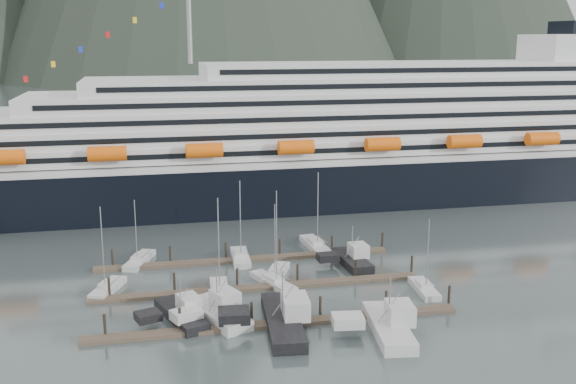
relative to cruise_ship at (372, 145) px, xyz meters
name	(u,v)px	position (x,y,z in m)	size (l,w,h in m)	color
ground	(297,294)	(-30.03, -54.94, -12.04)	(1600.00, 1600.00, 0.00)	#4C5A59
cruise_ship	(372,145)	(0.00, 0.00, 0.00)	(210.00, 30.40, 50.30)	black
dock_near	(277,323)	(-34.95, -64.89, -11.73)	(48.18, 2.28, 3.20)	#47382D
dock_mid	(259,287)	(-34.95, -51.89, -11.73)	(48.18, 2.28, 3.20)	#47382D
dock_far	(246,259)	(-34.95, -38.89, -11.73)	(48.18, 2.28, 3.20)	#47382D
sailboat_a	(108,289)	(-56.37, -48.22, -11.62)	(5.32, 8.67, 13.13)	silver
sailboat_b	(220,292)	(-40.83, -52.84, -11.61)	(3.22, 9.85, 14.73)	silver
sailboat_c	(276,274)	(-31.48, -47.18, -11.64)	(5.91, 9.06, 11.95)	silver
sailboat_d	(273,282)	(-32.67, -50.75, -11.62)	(5.77, 9.98, 14.81)	silver
sailboat_e	(140,261)	(-51.90, -36.40, -11.65)	(5.45, 9.51, 11.10)	silver
sailboat_f	(241,258)	(-35.74, -38.58, -11.61)	(3.28, 9.51, 13.99)	silver
sailboat_g	(315,246)	(-22.13, -34.95, -11.62)	(3.31, 10.97, 14.08)	silver
sailboat_h	(424,289)	(-12.03, -57.97, -11.64)	(3.08, 8.35, 11.38)	silver
trawler_a	(180,314)	(-46.83, -60.49, -11.20)	(9.33, 11.97, 6.31)	black
trawler_b	(217,312)	(-42.20, -61.36, -11.09)	(10.30, 12.25, 7.62)	silver
trawler_c	(281,319)	(-34.51, -65.42, -11.03)	(11.60, 16.38, 8.26)	black
trawler_d	(387,325)	(-22.08, -69.92, -11.05)	(10.30, 13.86, 8.05)	silver
trawler_e	(351,259)	(-18.66, -44.35, -11.15)	(8.31, 10.89, 6.97)	black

